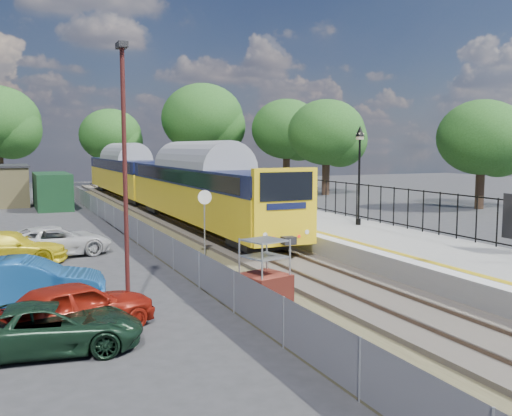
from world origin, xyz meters
TOP-DOWN VIEW (x-y plane):
  - ground at (0.00, 0.00)m, footprint 120.00×120.00m
  - track_bed at (-0.47, 9.67)m, footprint 5.90×80.00m
  - platform at (4.20, 8.00)m, footprint 5.00×70.00m
  - platform_edge at (2.14, 8.00)m, footprint 0.90×70.00m
  - victorian_lamp_north at (5.30, 6.00)m, footprint 0.44×0.44m
  - palisade_fence at (6.55, 2.24)m, footprint 0.12×26.00m
  - wire_fence at (-4.20, 12.00)m, footprint 0.06×52.00m
  - tree_line at (1.40, 42.00)m, footprint 56.80×43.80m
  - train at (0.00, 23.55)m, footprint 2.82×40.83m
  - brick_plinth at (-3.14, -1.70)m, footprint 1.48×1.48m
  - speed_sign at (-2.50, 5.35)m, footprint 0.57×0.11m
  - carpark_lamp at (-6.91, -1.07)m, footprint 0.25×0.50m
  - car_green at (-9.03, -3.09)m, footprint 4.25×2.42m
  - car_red at (-8.36, -2.07)m, footprint 4.19×2.82m
  - car_blue at (-9.33, 0.96)m, footprint 4.47×2.27m
  - car_yellow at (-9.68, 7.85)m, footprint 4.55×2.66m
  - car_white at (-7.93, 8.60)m, footprint 4.77×2.69m

SIDE VIEW (x-z plane):
  - ground at x=0.00m, z-range 0.00..0.00m
  - track_bed at x=-0.47m, z-range -0.05..0.24m
  - platform at x=4.20m, z-range 0.00..0.90m
  - car_green at x=-9.03m, z-range 0.00..1.12m
  - wire_fence at x=-4.20m, z-range 0.00..1.20m
  - car_yellow at x=-9.68m, z-range 0.00..1.24m
  - car_white at x=-7.93m, z-range 0.00..1.26m
  - car_red at x=-8.36m, z-range 0.00..1.32m
  - car_blue at x=-9.33m, z-range 0.00..1.40m
  - platform_edge at x=2.14m, z-range 0.90..0.91m
  - brick_plinth at x=-3.14m, z-range -0.04..1.91m
  - palisade_fence at x=6.55m, z-range 0.84..2.84m
  - speed_sign at x=-2.50m, z-range 0.51..3.33m
  - train at x=0.00m, z-range 0.59..4.09m
  - carpark_lamp at x=-6.91m, z-range 0.50..7.71m
  - victorian_lamp_north at x=5.30m, z-range 2.00..6.60m
  - tree_line at x=1.40m, z-range 0.67..12.55m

